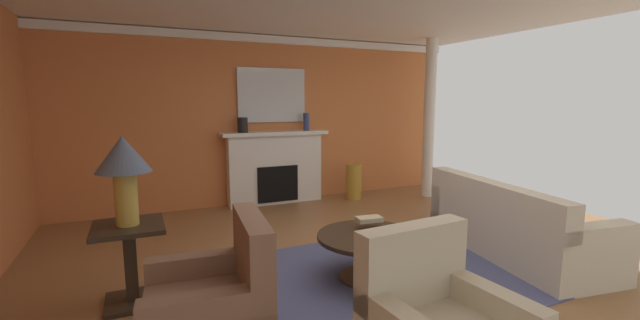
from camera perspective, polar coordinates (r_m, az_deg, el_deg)
The scene contains 18 objects.
ground_plane at distance 4.30m, azimuth 5.60°, elevation -15.39°, with size 8.57×8.57×0.00m, color olive.
wall_fireplace at distance 6.97m, azimuth -7.89°, elevation 5.58°, with size 7.19×0.12×2.81m, color #CC723D.
crown_moulding at distance 6.95m, azimuth -7.92°, elevation 16.51°, with size 7.19×0.08×0.12m, color white.
area_rug at distance 4.16m, azimuth 6.78°, elevation -16.20°, with size 3.60×2.21×0.01m, color #4C517A.
fireplace at distance 6.89m, azimuth -6.31°, elevation -1.32°, with size 1.80×0.35×1.22m.
mantel_mirror at distance 6.91m, azimuth -6.79°, elevation 9.04°, with size 1.17×0.04×0.89m, color silver.
sofa at distance 5.13m, azimuth 25.40°, elevation -8.68°, with size 1.20×2.21×0.85m.
armchair_near_window at distance 3.03m, azimuth -14.80°, elevation -19.92°, with size 0.87×0.87×0.95m.
coffee_table at distance 4.03m, azimuth 6.86°, elevation -11.94°, with size 1.00×1.00×0.45m.
side_table at distance 3.88m, azimuth -25.13°, elevation -12.49°, with size 0.56×0.56×0.70m.
table_lamp at distance 3.68m, azimuth -25.92°, elevation -0.37°, with size 0.44×0.44×0.75m.
vase_tall_corner at distance 7.21m, azimuth 4.77°, elevation -3.03°, with size 0.27×0.27×0.62m, color #B7892D.
vase_mantel_left at distance 6.61m, azimuth -10.83°, elevation 4.85°, with size 0.16×0.16×0.24m, color black.
vase_mantel_right at distance 6.95m, azimuth -1.96°, elevation 5.40°, with size 0.10×0.10×0.30m, color navy.
book_red_cover at distance 3.87m, azimuth 8.65°, elevation -10.79°, with size 0.23×0.19×0.04m, color maroon.
book_art_folio at distance 3.86m, azimuth 7.55°, elevation -10.25°, with size 0.21×0.17×0.04m, color tan.
book_small_novel at distance 4.16m, azimuth 6.93°, elevation -8.26°, with size 0.26×0.15×0.04m, color tan.
column_white at distance 7.51m, azimuth 15.09°, elevation 5.57°, with size 0.20×0.20×2.81m, color white.
Camera 1 is at (-2.00, -3.40, 1.73)m, focal length 22.73 mm.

